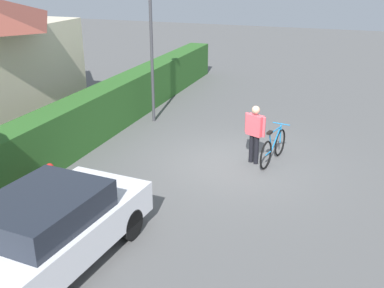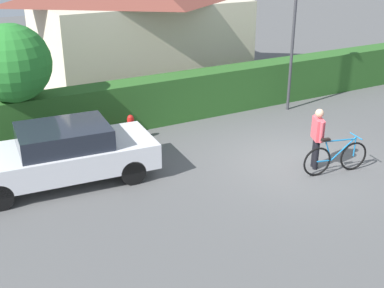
{
  "view_description": "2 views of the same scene",
  "coord_description": "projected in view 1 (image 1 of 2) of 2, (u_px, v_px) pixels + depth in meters",
  "views": [
    {
      "loc": [
        -11.21,
        -2.87,
        5.03
      ],
      "look_at": [
        -2.1,
        0.42,
        1.27
      ],
      "focal_mm": 43.23,
      "sensor_mm": 36.0,
      "label": 1
    },
    {
      "loc": [
        -8.22,
        -9.25,
        5.62
      ],
      "look_at": [
        -2.81,
        0.57,
        0.88
      ],
      "focal_mm": 46.6,
      "sensor_mm": 36.0,
      "label": 2
    }
  ],
  "objects": [
    {
      "name": "fire_hydrant",
      "position": [
        51.0,
        179.0,
        10.65
      ],
      "size": [
        0.2,
        0.2,
        0.81
      ],
      "color": "red",
      "rests_on": "ground"
    },
    {
      "name": "hedge_row",
      "position": [
        86.0,
        120.0,
        13.72
      ],
      "size": [
        20.63,
        0.9,
        1.47
      ],
      "primitive_type": "cube",
      "color": "#2C5F24",
      "rests_on": "ground"
    },
    {
      "name": "ground_plane",
      "position": [
        233.0,
        163.0,
        12.55
      ],
      "size": [
        60.0,
        60.0,
        0.0
      ],
      "primitive_type": "plane",
      "color": "#565656"
    },
    {
      "name": "parked_car_near",
      "position": [
        42.0,
        234.0,
        7.89
      ],
      "size": [
        4.63,
        2.21,
        1.43
      ],
      "color": "silver",
      "rests_on": "ground"
    },
    {
      "name": "person_rider",
      "position": [
        255.0,
        130.0,
        12.25
      ],
      "size": [
        0.38,
        0.6,
        1.6
      ],
      "color": "black",
      "rests_on": "ground"
    },
    {
      "name": "street_lamp",
      "position": [
        151.0,
        33.0,
        14.87
      ],
      "size": [
        0.28,
        0.28,
        4.67
      ],
      "color": "#38383D",
      "rests_on": "ground"
    },
    {
      "name": "bicycle",
      "position": [
        273.0,
        147.0,
        12.49
      ],
      "size": [
        1.81,
        0.53,
        0.98
      ],
      "color": "black",
      "rests_on": "ground"
    }
  ]
}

